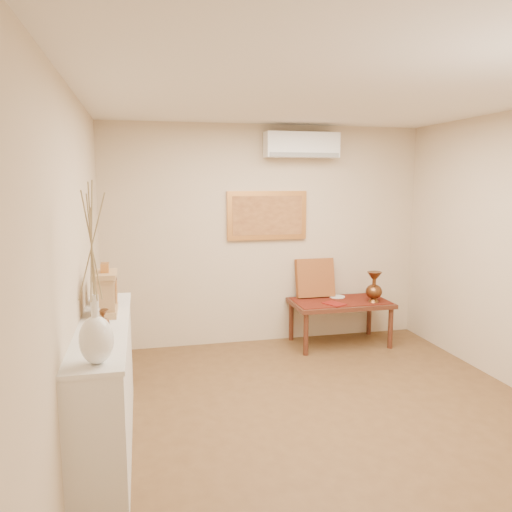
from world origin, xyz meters
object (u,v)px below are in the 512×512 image
object	(u,v)px
display_ledge	(106,386)
mantel_clock	(106,293)
wooden_chest	(107,289)
white_vase	(93,277)
low_table	(340,306)
brass_urn_tall	(374,284)

from	to	relation	value
display_ledge	mantel_clock	distance (m)	0.71
mantel_clock	wooden_chest	distance (m)	0.39
mantel_clock	white_vase	bearing A→B (deg)	-89.47
white_vase	low_table	world-z (taller)	white_vase
brass_urn_tall	mantel_clock	distance (m)	3.38
white_vase	brass_urn_tall	xyz separation A→B (m)	(3.01, 2.57, -0.71)
display_ledge	low_table	bearing A→B (deg)	35.10
display_ledge	low_table	world-z (taller)	display_ledge
brass_urn_tall	mantel_clock	bearing A→B (deg)	-154.21
white_vase	display_ledge	size ratio (longest dim) A/B	0.51
wooden_chest	low_table	size ratio (longest dim) A/B	0.20
white_vase	low_table	size ratio (longest dim) A/B	0.85
display_ledge	wooden_chest	bearing A→B (deg)	89.91
display_ledge	low_table	xyz separation A→B (m)	(2.67, 1.88, -0.01)
brass_urn_tall	wooden_chest	bearing A→B (deg)	-160.55
white_vase	mantel_clock	xyz separation A→B (m)	(-0.01, 1.11, -0.34)
white_vase	low_table	xyz separation A→B (m)	(2.65, 2.73, -1.01)
brass_urn_tall	mantel_clock	xyz separation A→B (m)	(-3.02, -1.46, 0.37)
white_vase	low_table	bearing A→B (deg)	45.90
white_vase	wooden_chest	xyz separation A→B (m)	(-0.03, 1.49, -0.39)
display_ledge	mantel_clock	world-z (taller)	mantel_clock
mantel_clock	low_table	size ratio (longest dim) A/B	0.34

